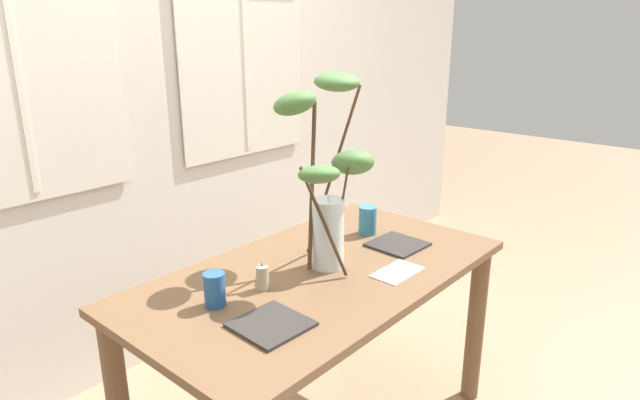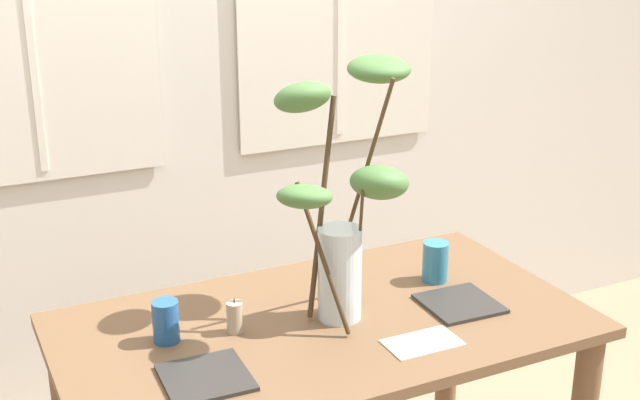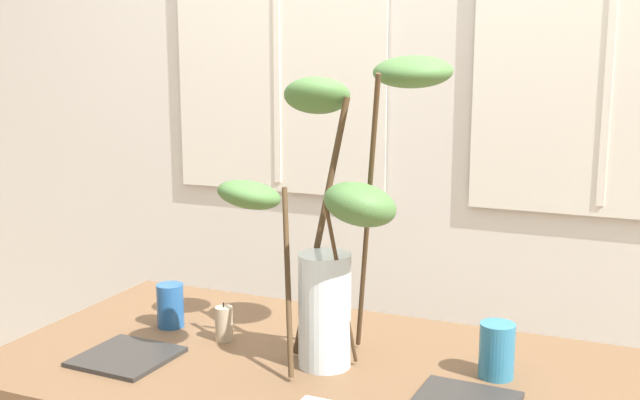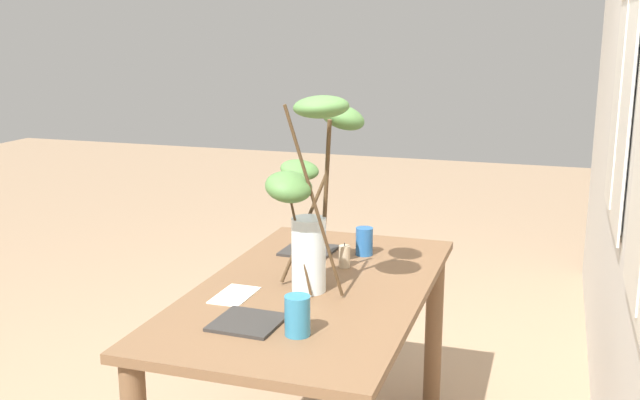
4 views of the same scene
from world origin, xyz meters
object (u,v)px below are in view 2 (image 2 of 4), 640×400
dining_table (324,364)px  drinking_glass_blue_left (166,321)px  pillar_candle (235,317)px  vase_with_branches (345,191)px  plate_square_left (206,377)px  plate_square_right (460,304)px  drinking_glass_blue_right (435,262)px

dining_table → drinking_glass_blue_left: size_ratio=12.73×
dining_table → pillar_candle: (-0.24, 0.05, 0.18)m
dining_table → pillar_candle: size_ratio=14.70×
drinking_glass_blue_left → pillar_candle: (0.18, -0.03, -0.01)m
dining_table → vase_with_branches: vase_with_branches is taller
dining_table → plate_square_left: plate_square_left is taller
vase_with_branches → plate_square_right: (0.32, -0.10, -0.35)m
vase_with_branches → drinking_glass_blue_right: vase_with_branches is taller
plate_square_left → plate_square_right: size_ratio=1.01×
dining_table → plate_square_left: (-0.39, -0.15, 0.14)m
plate_square_right → pillar_candle: pillar_candle is taller
plate_square_left → pillar_candle: 0.25m
dining_table → plate_square_right: 0.42m
vase_with_branches → pillar_candle: bearing=174.8°
dining_table → drinking_glass_blue_left: drinking_glass_blue_left is taller
dining_table → vase_with_branches: (0.07, 0.02, 0.49)m
plate_square_right → pillar_candle: (-0.63, 0.13, 0.04)m
plate_square_left → plate_square_right: (0.78, 0.06, -0.00)m
vase_with_branches → drinking_glass_blue_left: 0.58m
pillar_candle → dining_table: bearing=-10.7°
drinking_glass_blue_right → pillar_candle: drinking_glass_blue_right is taller
drinking_glass_blue_left → drinking_glass_blue_right: 0.84m
dining_table → plate_square_left: bearing=-159.1°
drinking_glass_blue_right → dining_table: bearing=-167.8°
vase_with_branches → plate_square_right: bearing=-17.8°
plate_square_right → pillar_candle: 0.65m
drinking_glass_blue_left → plate_square_left: 0.23m
drinking_glass_blue_right → plate_square_left: 0.85m
dining_table → drinking_glass_blue_left: (-0.42, 0.08, 0.19)m
vase_with_branches → plate_square_left: (-0.46, -0.17, -0.35)m
plate_square_left → plate_square_right: same height
vase_with_branches → drinking_glass_blue_left: (-0.49, 0.06, -0.30)m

